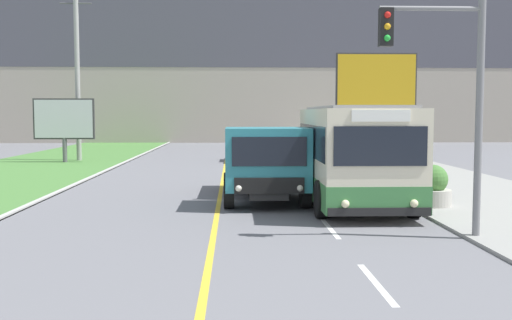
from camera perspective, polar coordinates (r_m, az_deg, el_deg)
The scene contains 12 objects.
apartment_block_background at distance 60.67m, azimuth -2.60°, elevation 11.37°, with size 80.00×8.04×20.12m.
city_bus at distance 17.46m, azimuth 9.43°, elevation 0.30°, with size 2.71×6.01×2.94m.
dump_truck at distance 18.32m, azimuth 0.90°, elevation -0.42°, with size 2.51×6.30×2.32m.
car_distant at distance 34.55m, azimuth -0.80°, elevation 1.05°, with size 1.80×4.30×1.45m.
utility_pole_far at distance 36.22m, azimuth -16.66°, elevation 8.11°, with size 1.80×0.28×10.23m.
traffic_light_mast at distance 13.54m, azimuth 17.87°, elevation 7.18°, with size 2.28×0.32×5.35m.
billboard_large at distance 34.79m, azimuth 11.37°, elevation 7.16°, with size 4.59×0.24×6.14m.
billboard_small at distance 34.89m, azimuth -17.82°, elevation 3.62°, with size 3.34×0.24×3.57m.
planter_round_near at distance 17.98m, azimuth 16.48°, elevation -2.55°, with size 1.07×1.07×1.19m.
planter_round_second at distance 23.27m, azimuth 12.73°, elevation -0.94°, with size 1.09×1.09×1.18m.
planter_round_third at distance 28.55m, azimuth 9.63°, elevation 0.05°, with size 0.96×0.96×1.13m.
planter_round_far at distance 33.95m, azimuth 7.97°, elevation 0.72°, with size 0.94×0.94×1.08m.
Camera 1 is at (0.46, -1.57, 2.73)m, focal length 42.00 mm.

